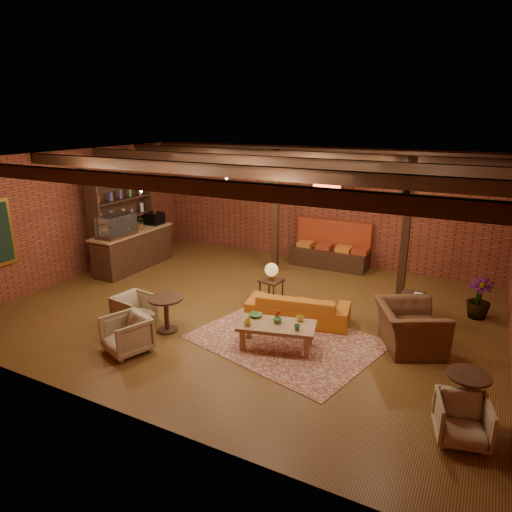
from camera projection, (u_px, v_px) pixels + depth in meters
The scene contains 27 objects.
floor at pixel (249, 309), 9.89m from camera, with size 10.00×10.00×0.00m, color #442811.
ceiling at pixel (248, 159), 8.93m from camera, with size 10.00×8.00×0.02m, color black.
wall_back at pixel (316, 205), 12.80m from camera, with size 10.00×0.02×3.20m, color brown.
wall_front at pixel (105, 307), 6.02m from camera, with size 10.00×0.02×3.20m, color brown.
wall_left at pixel (76, 214), 11.61m from camera, with size 0.02×8.00×3.20m, color brown.
ceiling_beams at pixel (248, 165), 8.97m from camera, with size 9.80×6.40×0.22m, color black, non-canonical shape.
ceiling_pipe at pixel (282, 169), 10.39m from camera, with size 0.12×0.12×9.60m, color black.
post_left at pixel (276, 212), 11.88m from camera, with size 0.16×0.16×3.20m, color black.
post_right at pixel (406, 232), 9.87m from camera, with size 0.16×0.16×3.20m, color black.
service_counter at pixel (133, 240), 12.30m from camera, with size 0.80×2.50×1.60m, color black, non-canonical shape.
plant_counter at pixel (139, 223), 12.30m from camera, with size 0.35×0.39×0.30m, color #337F33.
shelving_hutch at pixel (123, 223), 12.44m from camera, with size 0.52×2.00×2.40m, color black, non-canonical shape.
banquette at pixel (329, 249), 12.48m from camera, with size 2.10×0.70×1.00m, color #9F371A, non-canonical shape.
service_sign at pixel (327, 184), 11.55m from camera, with size 0.86×0.06×0.30m, color red.
ceiling_spotlights at pixel (248, 176), 9.03m from camera, with size 6.40×4.40×0.28m, color black, non-canonical shape.
rug at pixel (286, 340), 8.51m from camera, with size 3.19×2.44×0.01m, color maroon.
sofa at pixel (298, 307), 9.22m from camera, with size 2.05×0.80×0.60m, color #B86419.
coffee_table at pixel (276, 327), 8.13m from camera, with size 1.50×1.00×0.72m.
side_table_lamp at pixel (271, 273), 9.98m from camera, with size 0.51×0.51×0.94m.
round_table_left at pixel (166, 308), 8.75m from camera, with size 0.67×0.67×0.69m.
armchair_a at pixel (134, 308), 9.06m from camera, with size 0.67×0.63×0.69m, color beige.
armchair_b at pixel (127, 333), 8.01m from camera, with size 0.71×0.67×0.73m, color beige.
armchair_right at pixel (410, 320), 8.11m from camera, with size 1.22×0.79×1.07m, color brown.
side_table_book at pixel (413, 296), 9.33m from camera, with size 0.48×0.48×0.54m.
round_table_right at pixel (467, 389), 6.21m from camera, with size 0.59×0.59×0.69m.
armchair_far at pixel (463, 418), 5.82m from camera, with size 0.64×0.60×0.66m, color beige.
plant_tall at pixel (485, 259), 9.09m from camera, with size 1.42×1.42×2.54m, color #4C7F4C.
Camera 1 is at (4.34, -8.00, 4.04)m, focal length 32.00 mm.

